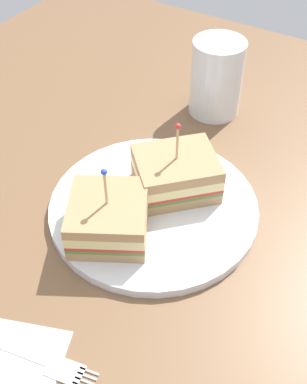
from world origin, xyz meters
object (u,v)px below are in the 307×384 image
object	(u,v)px
drink_glass	(216,80)
napkin	(4,367)
sandwich_half_front	(176,174)
plate	(154,207)
sandwich_half_back	(108,218)
fork	(50,365)

from	to	relation	value
drink_glass	napkin	size ratio (longest dim) A/B	1.09
drink_glass	napkin	world-z (taller)	drink_glass
sandwich_half_front	napkin	world-z (taller)	sandwich_half_front
drink_glass	napkin	bearing A→B (deg)	-177.68
plate	drink_glass	xyz separation A→B (cm)	(23.20, 3.30, 4.66)
plate	drink_glass	size ratio (longest dim) A/B	2.24
sandwich_half_front	drink_glass	bearing A→B (deg)	12.27
sandwich_half_back	fork	size ratio (longest dim) A/B	0.96
plate	sandwich_half_front	bearing A→B (deg)	-13.73
plate	napkin	world-z (taller)	plate
sandwich_half_front	drink_glass	distance (cm)	19.95
plate	sandwich_half_back	xyz separation A→B (cm)	(-6.50, 1.96, 3.01)
sandwich_half_back	drink_glass	world-z (taller)	drink_glass
plate	sandwich_half_back	world-z (taller)	sandwich_half_back
sandwich_half_front	napkin	size ratio (longest dim) A/B	1.19
napkin	sandwich_half_front	bearing A→B (deg)	-4.61
sandwich_half_back	napkin	distance (cm)	18.48
sandwich_half_front	fork	size ratio (longest dim) A/B	1.01
plate	fork	size ratio (longest dim) A/B	2.06
sandwich_half_back	napkin	world-z (taller)	sandwich_half_back
sandwich_half_back	drink_glass	xyz separation A→B (cm)	(29.70, 1.35, 1.65)
plate	sandwich_half_front	size ratio (longest dim) A/B	2.05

